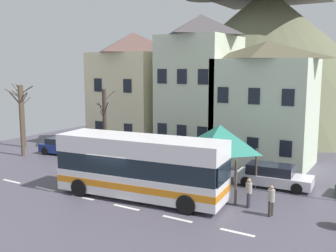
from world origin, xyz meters
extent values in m
cube|color=#4D4956|center=(0.00, 0.00, -0.03)|extent=(40.00, 60.00, 0.06)
cube|color=silver|center=(-7.50, -1.06, 0.00)|extent=(1.60, 0.20, 0.01)
cube|color=silver|center=(-4.50, -1.06, 0.00)|extent=(1.60, 0.20, 0.01)
cube|color=silver|center=(-1.50, -1.06, 0.00)|extent=(1.60, 0.20, 0.01)
cube|color=silver|center=(1.50, -1.06, 0.00)|extent=(1.60, 0.20, 0.01)
cube|color=silver|center=(4.50, -1.06, 0.00)|extent=(1.60, 0.20, 0.01)
cube|color=silver|center=(7.50, -1.06, 0.00)|extent=(1.60, 0.20, 0.01)
cube|color=beige|center=(-7.36, 12.01, 4.18)|extent=(6.20, 6.01, 8.36)
pyramid|color=brown|center=(-7.36, 12.01, 9.25)|extent=(6.20, 6.01, 1.78)
cube|color=black|center=(-8.91, 8.97, 2.00)|extent=(0.80, 0.06, 1.10)
cube|color=black|center=(-5.81, 8.97, 2.00)|extent=(0.80, 0.06, 1.10)
cube|color=black|center=(-8.91, 8.97, 5.64)|extent=(0.80, 0.06, 1.10)
cube|color=black|center=(-5.81, 8.97, 5.64)|extent=(0.80, 0.06, 1.10)
cube|color=beige|center=(-0.80, 12.08, 4.78)|extent=(5.17, 6.16, 9.56)
pyramid|color=#443F41|center=(-0.80, 12.08, 10.40)|extent=(5.17, 6.16, 1.68)
cube|color=black|center=(-2.53, 8.97, 2.29)|extent=(0.80, 0.06, 1.10)
cube|color=black|center=(-0.80, 8.97, 2.29)|extent=(0.80, 0.06, 1.10)
cube|color=black|center=(0.92, 8.97, 2.29)|extent=(0.80, 0.06, 1.10)
cube|color=black|center=(-2.53, 8.97, 6.44)|extent=(0.80, 0.06, 1.10)
cube|color=black|center=(-0.80, 8.97, 6.44)|extent=(0.80, 0.06, 1.10)
cube|color=black|center=(0.92, 8.97, 6.44)|extent=(0.80, 0.06, 1.10)
cube|color=beige|center=(4.73, 11.53, 3.86)|extent=(6.73, 5.07, 7.71)
pyramid|color=brown|center=(4.73, 11.53, 8.34)|extent=(6.73, 5.07, 1.25)
cube|color=black|center=(2.48, 8.97, 1.84)|extent=(0.80, 0.06, 1.10)
cube|color=black|center=(4.73, 8.97, 1.84)|extent=(0.80, 0.06, 1.10)
cube|color=black|center=(6.97, 8.97, 1.84)|extent=(0.80, 0.06, 1.10)
cube|color=black|center=(2.48, 8.97, 5.20)|extent=(0.80, 0.06, 1.10)
cube|color=black|center=(4.73, 8.97, 5.20)|extent=(0.80, 0.06, 1.10)
cube|color=black|center=(6.97, 8.97, 5.20)|extent=(0.80, 0.06, 1.10)
cone|color=#5F6247|center=(-2.82, 35.58, 8.69)|extent=(41.51, 41.51, 17.39)
cube|color=white|center=(1.29, 0.54, 0.85)|extent=(9.61, 3.47, 1.20)
cube|color=orange|center=(1.29, 0.54, 0.91)|extent=(9.63, 3.50, 0.36)
cube|color=#19232D|center=(1.29, 0.54, 1.95)|extent=(9.50, 3.42, 1.01)
cube|color=white|center=(1.29, 0.54, 2.93)|extent=(9.61, 3.47, 0.95)
cube|color=#19232D|center=(5.98, 1.02, 1.95)|extent=(0.28, 2.11, 0.97)
cylinder|color=black|center=(4.34, 2.07, 0.50)|extent=(1.02, 0.38, 1.00)
cylinder|color=black|center=(4.59, -0.33, 0.50)|extent=(1.02, 0.38, 1.00)
cylinder|color=black|center=(-2.02, 1.41, 0.50)|extent=(1.02, 0.38, 1.00)
cylinder|color=black|center=(-1.77, -1.00, 0.50)|extent=(1.02, 0.38, 1.00)
cylinder|color=#473D33|center=(2.85, 5.47, 1.20)|extent=(0.14, 0.14, 2.40)
cylinder|color=#473D33|center=(6.15, 5.47, 1.20)|extent=(0.14, 0.14, 2.40)
cylinder|color=#473D33|center=(2.85, 2.17, 1.20)|extent=(0.14, 0.14, 2.40)
cylinder|color=#473D33|center=(6.15, 2.17, 1.20)|extent=(0.14, 0.14, 2.40)
pyramid|color=#277A69|center=(4.50, 3.82, 3.14)|extent=(3.60, 3.60, 1.49)
cube|color=navy|center=(-10.34, 6.30, 0.52)|extent=(4.17, 2.26, 0.67)
cube|color=#1E232D|center=(-10.54, 6.28, 1.10)|extent=(2.56, 1.86, 0.49)
cylinder|color=black|center=(-9.13, 7.31, 0.32)|extent=(0.66, 0.27, 0.64)
cylinder|color=black|center=(-8.94, 5.57, 0.32)|extent=(0.66, 0.27, 0.64)
cylinder|color=black|center=(-11.75, 7.02, 0.32)|extent=(0.66, 0.27, 0.64)
cylinder|color=black|center=(-11.55, 5.28, 0.32)|extent=(0.66, 0.27, 0.64)
cube|color=silver|center=(7.00, 6.31, 0.47)|extent=(4.53, 2.01, 0.59)
cube|color=#1E232D|center=(6.78, 6.30, 1.05)|extent=(2.75, 1.70, 0.58)
cylinder|color=black|center=(8.41, 7.24, 0.32)|extent=(0.65, 0.24, 0.64)
cylinder|color=black|center=(8.51, 5.57, 0.32)|extent=(0.65, 0.24, 0.64)
cylinder|color=black|center=(5.49, 7.06, 0.32)|extent=(0.65, 0.24, 0.64)
cylinder|color=black|center=(5.59, 5.39, 0.32)|extent=(0.65, 0.24, 0.64)
cube|color=black|center=(-1.06, 7.24, 0.49)|extent=(4.15, 2.39, 0.62)
cube|color=#1E232D|center=(-1.25, 7.21, 1.10)|extent=(2.56, 1.96, 0.59)
cylinder|color=black|center=(0.11, 8.30, 0.32)|extent=(0.66, 0.28, 0.64)
cylinder|color=black|center=(0.35, 6.51, 0.32)|extent=(0.66, 0.28, 0.64)
cylinder|color=black|center=(-2.46, 7.96, 0.32)|extent=(0.66, 0.28, 0.64)
cylinder|color=black|center=(-2.22, 6.17, 0.32)|extent=(0.66, 0.28, 0.64)
cylinder|color=#2D2D38|center=(6.85, 2.28, 0.40)|extent=(0.16, 0.16, 0.80)
cylinder|color=#2D2D38|center=(6.89, 2.08, 0.40)|extent=(0.16, 0.16, 0.80)
cylinder|color=gray|center=(6.87, 2.18, 1.02)|extent=(0.33, 0.33, 0.55)
sphere|color=#9E7A60|center=(6.87, 2.18, 1.41)|extent=(0.22, 0.22, 0.22)
cylinder|color=#38332D|center=(8.21, 1.68, 0.39)|extent=(0.16, 0.16, 0.77)
cylinder|color=#38332D|center=(8.17, 1.47, 0.39)|extent=(0.16, 0.16, 0.77)
cylinder|color=gray|center=(8.19, 1.58, 1.03)|extent=(0.35, 0.35, 0.60)
sphere|color=#9E7A60|center=(8.19, 1.58, 1.43)|extent=(0.20, 0.20, 0.20)
cylinder|color=black|center=(4.82, 2.96, 0.40)|extent=(0.14, 0.14, 0.80)
cylinder|color=black|center=(5.02, 3.03, 0.40)|extent=(0.14, 0.14, 0.80)
cylinder|color=#2D382D|center=(4.92, 2.99, 1.04)|extent=(0.36, 0.36, 0.57)
sphere|color=#9E7A60|center=(4.92, 2.99, 1.44)|extent=(0.22, 0.22, 0.22)
cube|color=#33473D|center=(2.77, 6.02, 0.45)|extent=(1.64, 0.45, 0.08)
cube|color=#33473D|center=(2.77, 6.25, 0.67)|extent=(1.64, 0.06, 0.40)
cube|color=#2D2D33|center=(2.02, 6.02, 0.23)|extent=(0.08, 0.36, 0.45)
cube|color=#2D2D33|center=(3.51, 6.02, 0.23)|extent=(0.08, 0.36, 0.45)
cylinder|color=brown|center=(-12.83, 4.15, 2.86)|extent=(0.28, 0.28, 5.71)
cylinder|color=brown|center=(-12.57, 4.29, 4.82)|extent=(0.62, 0.38, 0.78)
cylinder|color=brown|center=(-12.37, 3.95, 4.69)|extent=(1.00, 0.49, 0.78)
cylinder|color=brown|center=(-13.31, 4.01, 4.70)|extent=(1.05, 0.39, 1.11)
cylinder|color=brown|center=(-13.41, 3.91, 5.07)|extent=(1.22, 0.56, 0.73)
cylinder|color=#382D28|center=(-6.39, 6.75, 2.73)|extent=(0.30, 0.30, 5.47)
cylinder|color=#382D28|center=(-6.56, 7.01, 4.27)|extent=(0.44, 0.62, 0.61)
cylinder|color=#382D28|center=(-6.69, 7.07, 4.22)|extent=(0.67, 0.72, 0.59)
cylinder|color=#382D28|center=(-6.68, 6.86, 3.40)|extent=(0.65, 0.31, 0.68)
cylinder|color=#382D28|center=(-6.38, 6.41, 3.92)|extent=(0.10, 0.74, 1.17)
cylinder|color=#382D28|center=(-6.42, 7.41, 4.92)|extent=(0.14, 1.37, 0.73)
cylinder|color=#382D28|center=(-6.49, 6.40, 4.21)|extent=(0.27, 0.74, 0.47)
cylinder|color=#382D28|center=(-5.91, 6.39, 4.07)|extent=(1.05, 0.81, 1.03)
cylinder|color=brown|center=(-15.72, 6.60, 2.79)|extent=(0.34, 0.34, 5.58)
cylinder|color=brown|center=(-15.48, 6.16, 5.28)|extent=(0.56, 0.97, 0.84)
cylinder|color=brown|center=(-15.30, 6.58, 4.43)|extent=(0.89, 0.13, 0.91)
cylinder|color=brown|center=(-15.16, 6.79, 5.18)|extent=(1.18, 0.46, 0.73)
cylinder|color=brown|center=(-15.90, 6.25, 4.79)|extent=(0.46, 0.78, 0.70)
cylinder|color=brown|center=(-16.23, 6.54, 5.11)|extent=(1.09, 0.20, 1.18)
cylinder|color=brown|center=(-15.68, 7.04, 4.12)|extent=(0.17, 0.94, 0.73)
camera|label=1|loc=(13.13, -16.40, 7.12)|focal=41.67mm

